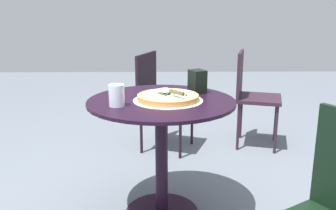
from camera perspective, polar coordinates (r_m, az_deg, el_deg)
name	(u,v)px	position (r m, az deg, el deg)	size (l,w,h in m)	color
patio_table	(161,133)	(2.14, -1.00, -4.29)	(0.83, 0.83, 0.71)	black
pizza_on_tray	(168,98)	(2.06, 0.00, 1.14)	(0.39, 0.39, 0.06)	silver
pizza_server	(171,91)	(2.02, 0.46, 2.11)	(0.17, 0.20, 0.02)	silver
drinking_cup	(117,95)	(1.96, -7.85, 1.47)	(0.08, 0.08, 0.11)	silver
napkin_dispenser	(197,81)	(2.25, 4.50, 3.61)	(0.10, 0.08, 0.14)	black
patio_chair_near	(159,93)	(3.20, -1.33, 1.84)	(0.52, 0.52, 0.83)	black
patio_chair_corner	(251,91)	(3.35, 12.59, 2.06)	(0.46, 0.46, 0.84)	#2E1B29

